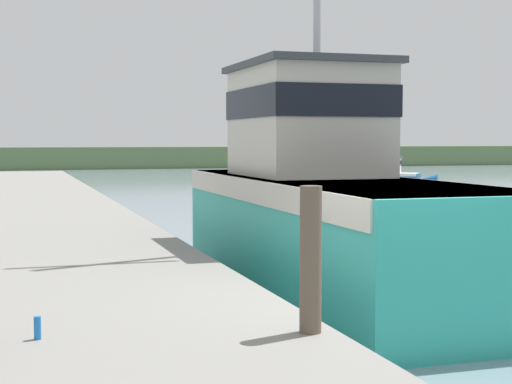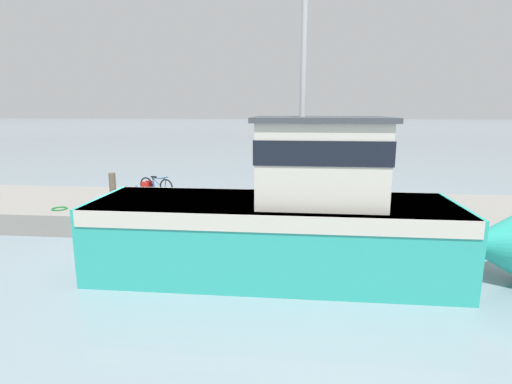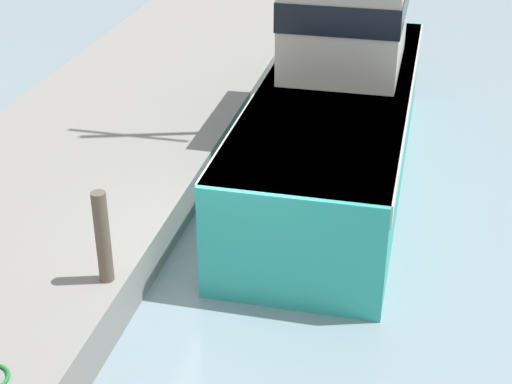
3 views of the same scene
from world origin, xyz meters
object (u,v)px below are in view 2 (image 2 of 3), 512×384
at_px(mooring_post, 113,194).
at_px(bicycle_touring, 153,185).
at_px(water_bottle_on_curb, 136,188).
at_px(water_bottle_by_bike, 156,196).
at_px(fishing_boat_main, 296,218).

bearing_deg(mooring_post, bicycle_touring, 179.57).
xyz_separation_m(water_bottle_on_curb, water_bottle_by_bike, (1.69, 1.52, 0.02)).
bearing_deg(water_bottle_on_curb, bicycle_touring, 58.44).
height_order(bicycle_touring, mooring_post, mooring_post).
relative_size(water_bottle_on_curb, water_bottle_by_bike, 0.85).
relative_size(fishing_boat_main, water_bottle_on_curb, 60.67).
bearing_deg(water_bottle_on_curb, fishing_boat_main, 46.17).
distance_m(bicycle_touring, water_bottle_by_bike, 1.19).
bearing_deg(water_bottle_by_bike, water_bottle_on_curb, -137.89).
bearing_deg(bicycle_touring, water_bottle_on_curb, -102.00).
distance_m(fishing_boat_main, mooring_post, 6.57).
relative_size(fishing_boat_main, mooring_post, 7.92).
xyz_separation_m(fishing_boat_main, water_bottle_by_bike, (-5.10, -5.54, -0.68)).
bearing_deg(mooring_post, fishing_boat_main, 67.33).
relative_size(mooring_post, water_bottle_on_curb, 7.66).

